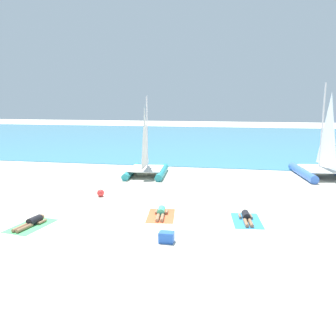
% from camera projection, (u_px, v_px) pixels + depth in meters
% --- Properties ---
extents(ground_plane, '(120.00, 120.00, 0.00)m').
position_uv_depth(ground_plane, '(181.00, 173.00, 23.22)').
color(ground_plane, beige).
extents(ocean_water, '(120.00, 40.00, 0.05)m').
position_uv_depth(ocean_water, '(209.00, 138.00, 44.61)').
color(ocean_water, teal).
rests_on(ocean_water, ground).
extents(sailboat_teal, '(2.78, 4.03, 4.98)m').
position_uv_depth(sailboat_teal, '(146.00, 164.00, 22.45)').
color(sailboat_teal, teal).
rests_on(sailboat_teal, ground).
extents(sailboat_blue, '(3.43, 4.79, 5.78)m').
position_uv_depth(sailboat_blue, '(323.00, 163.00, 21.96)').
color(sailboat_blue, blue).
rests_on(sailboat_blue, ground).
extents(towel_left, '(1.38, 2.05, 0.01)m').
position_uv_depth(towel_left, '(31.00, 226.00, 13.48)').
color(towel_left, '#4CB266').
rests_on(towel_left, ground).
extents(sunbather_left, '(0.64, 1.57, 0.30)m').
position_uv_depth(sunbather_left, '(32.00, 222.00, 13.51)').
color(sunbather_left, black).
rests_on(sunbather_left, towel_left).
extents(towel_middle, '(1.35, 2.03, 0.01)m').
position_uv_depth(towel_middle, '(161.00, 216.00, 14.65)').
color(towel_middle, '#EA5933').
rests_on(towel_middle, ground).
extents(sunbather_middle, '(0.62, 1.57, 0.30)m').
position_uv_depth(sunbather_middle, '(161.00, 212.00, 14.69)').
color(sunbather_middle, '#3FB28C').
rests_on(sunbather_middle, towel_middle).
extents(towel_right, '(1.31, 2.01, 0.01)m').
position_uv_depth(towel_right, '(247.00, 221.00, 14.04)').
color(towel_right, '#338CD8').
rests_on(towel_right, ground).
extents(sunbather_right, '(0.59, 1.57, 0.30)m').
position_uv_depth(sunbather_right, '(246.00, 217.00, 14.08)').
color(sunbather_right, black).
rests_on(sunbather_right, towel_right).
extents(beach_ball, '(0.36, 0.36, 0.36)m').
position_uv_depth(beach_ball, '(101.00, 193.00, 17.58)').
color(beach_ball, red).
rests_on(beach_ball, ground).
extents(cooler_box, '(0.50, 0.36, 0.36)m').
position_uv_depth(cooler_box, '(166.00, 237.00, 11.89)').
color(cooler_box, blue).
rests_on(cooler_box, ground).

